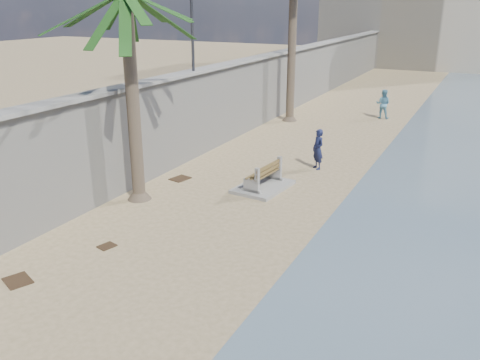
% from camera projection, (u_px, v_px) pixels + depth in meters
% --- Properties ---
extents(ground_plane, '(140.00, 140.00, 0.00)m').
position_uv_depth(ground_plane, '(98.00, 354.00, 9.54)').
color(ground_plane, tan).
extents(seawall, '(0.45, 70.00, 3.50)m').
position_uv_depth(seawall, '(269.00, 88.00, 28.04)').
color(seawall, gray).
rests_on(seawall, ground_plane).
extents(wall_cap, '(0.80, 70.00, 0.12)m').
position_uv_depth(wall_cap, '(269.00, 55.00, 27.44)').
color(wall_cap, gray).
rests_on(wall_cap, seawall).
extents(bench_far, '(1.71, 2.34, 0.92)m').
position_uv_depth(bench_far, '(263.00, 178.00, 17.91)').
color(bench_far, gray).
rests_on(bench_far, ground_plane).
extents(person_a, '(0.79, 0.78, 1.84)m').
position_uv_depth(person_a, '(318.00, 146.00, 19.87)').
color(person_a, '#161B3C').
rests_on(person_a, ground_plane).
extents(person_b, '(0.89, 0.69, 1.82)m').
position_uv_depth(person_b, '(383.00, 102.00, 28.62)').
color(person_b, teal).
rests_on(person_b, ground_plane).
extents(debris_b, '(0.84, 0.77, 0.03)m').
position_uv_depth(debris_b, '(18.00, 281.00, 12.04)').
color(debris_b, '#382616').
rests_on(debris_b, ground_plane).
extents(debris_c, '(0.70, 0.81, 0.03)m').
position_uv_depth(debris_c, '(180.00, 179.00, 18.99)').
color(debris_c, '#382616').
rests_on(debris_c, ground_plane).
extents(debris_d, '(0.46, 0.53, 0.03)m').
position_uv_depth(debris_d, '(107.00, 246.00, 13.74)').
color(debris_d, '#382616').
rests_on(debris_d, ground_plane).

